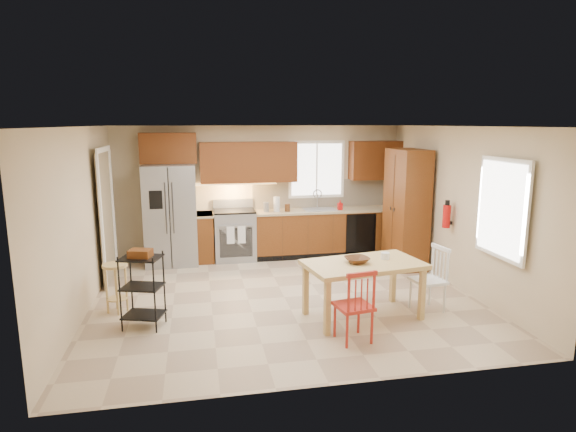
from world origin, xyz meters
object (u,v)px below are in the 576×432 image
(chair_red, at_px, (354,305))
(bar_stool, at_px, (117,288))
(dining_table, at_px, (363,290))
(utility_cart, at_px, (143,291))
(chair_white, at_px, (428,279))
(fire_extinguisher, at_px, (447,216))
(table_bowl, at_px, (357,263))
(refrigerator, at_px, (171,215))
(pantry, at_px, (406,208))
(range_stove, at_px, (235,235))
(soap_bottle, at_px, (340,205))
(table_jar, at_px, (385,257))

(chair_red, height_order, bar_stool, chair_red)
(dining_table, bearing_deg, utility_cart, 166.26)
(dining_table, bearing_deg, chair_white, -6.27)
(fire_extinguisher, bearing_deg, table_bowl, -149.83)
(chair_red, bearing_deg, refrigerator, 111.99)
(pantry, bearing_deg, range_stove, 161.71)
(chair_white, bearing_deg, range_stove, 28.81)
(soap_bottle, height_order, utility_cart, soap_bottle)
(soap_bottle, bearing_deg, table_bowl, -102.77)
(chair_red, height_order, table_jar, chair_red)
(dining_table, relative_size, bar_stool, 2.23)
(soap_bottle, xyz_separation_m, pantry, (0.95, -0.90, 0.05))
(refrigerator, bearing_deg, table_bowl, -50.62)
(pantry, bearing_deg, utility_cart, -156.54)
(table_jar, height_order, utility_cart, utility_cart)
(range_stove, height_order, pantry, pantry)
(refrigerator, height_order, table_jar, refrigerator)
(pantry, bearing_deg, chair_white, -105.91)
(refrigerator, height_order, pantry, pantry)
(refrigerator, bearing_deg, chair_red, -58.73)
(soap_bottle, height_order, pantry, pantry)
(pantry, distance_m, chair_red, 3.40)
(soap_bottle, relative_size, chair_white, 0.21)
(chair_white, relative_size, utility_cart, 0.93)
(soap_bottle, bearing_deg, chair_white, -83.06)
(table_jar, bearing_deg, dining_table, -164.05)
(chair_red, height_order, chair_white, same)
(chair_white, bearing_deg, chair_red, 109.02)
(soap_bottle, distance_m, fire_extinguisher, 2.27)
(range_stove, distance_m, chair_red, 3.91)
(bar_stool, bearing_deg, pantry, 31.89)
(range_stove, relative_size, soap_bottle, 4.82)
(chair_white, bearing_deg, table_bowl, 83.46)
(dining_table, height_order, chair_white, chair_white)
(refrigerator, bearing_deg, utility_cart, -94.79)
(fire_extinguisher, height_order, chair_white, fire_extinguisher)
(pantry, height_order, dining_table, pantry)
(chair_red, distance_m, bar_stool, 3.22)
(fire_extinguisher, bearing_deg, dining_table, -148.49)
(fire_extinguisher, distance_m, table_jar, 1.74)
(pantry, bearing_deg, soap_bottle, 136.55)
(table_jar, bearing_deg, chair_red, -132.48)
(fire_extinguisher, bearing_deg, range_stove, 147.38)
(range_stove, relative_size, chair_white, 1.03)
(refrigerator, xyz_separation_m, range_stove, (1.15, 0.06, -0.45))
(table_bowl, bearing_deg, fire_extinguisher, 30.17)
(range_stove, height_order, fire_extinguisher, fire_extinguisher)
(pantry, bearing_deg, bar_stool, -164.47)
(refrigerator, xyz_separation_m, dining_table, (2.59, -3.04, -0.54))
(bar_stool, bearing_deg, fire_extinguisher, 19.54)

